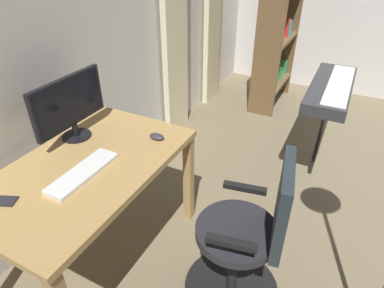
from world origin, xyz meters
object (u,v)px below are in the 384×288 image
computer_keyboard (83,173)px  piano_keyboard (331,90)px  cell_phone_by_monitor (1,201)px  bookshelf (273,37)px  computer_mouse (157,136)px  desk (89,179)px  office_chair (247,242)px  computer_monitor (70,105)px

computer_keyboard → piano_keyboard: piano_keyboard is taller
cell_phone_by_monitor → bookshelf: bearing=149.5°
computer_mouse → cell_phone_by_monitor: size_ratio=0.69×
desk → computer_mouse: computer_mouse is taller
office_chair → piano_keyboard: size_ratio=0.97×
office_chair → bookshelf: bearing=3.0°
computer_monitor → computer_mouse: (-0.21, 0.47, -0.20)m
desk → computer_mouse: bearing=153.2°
office_chair → computer_keyboard: bearing=93.5°
computer_keyboard → cell_phone_by_monitor: computer_keyboard is taller
computer_monitor → desk: bearing=52.3°
desk → bookshelf: size_ratio=0.78×
bookshelf → cell_phone_by_monitor: bearing=-7.0°
cell_phone_by_monitor → bookshelf: size_ratio=0.09×
desk → computer_keyboard: (0.08, 0.05, 0.11)m
computer_monitor → bookshelf: 2.72m
computer_monitor → cell_phone_by_monitor: bearing=10.3°
desk → computer_keyboard: 0.15m
office_chair → cell_phone_by_monitor: 1.25m
desk → cell_phone_by_monitor: cell_phone_by_monitor is taller
computer_mouse → desk: bearing=-26.8°
office_chair → cell_phone_by_monitor: (0.56, -1.07, 0.30)m
computer_monitor → bookshelf: size_ratio=0.33×
office_chair → computer_monitor: 1.30m
office_chair → computer_keyboard: (0.22, -0.87, 0.31)m
desk → bookshelf: (-2.87, 0.25, 0.16)m
office_chair → computer_keyboard: 0.95m
piano_keyboard → computer_keyboard: bearing=-29.9°
computer_keyboard → cell_phone_by_monitor: (0.34, -0.20, -0.01)m
computer_mouse → cell_phone_by_monitor: bearing=-23.2°
desk → computer_keyboard: computer_keyboard is taller
computer_keyboard → computer_mouse: bearing=162.3°
computer_monitor → computer_mouse: computer_monitor is taller
bookshelf → piano_keyboard: (1.12, 0.81, -0.08)m
office_chair → computer_mouse: 0.83m
desk → computer_monitor: 0.46m
cell_phone_by_monitor → piano_keyboard: 2.49m
piano_keyboard → desk: bearing=-32.1°
computer_keyboard → piano_keyboard: bearing=151.0°
bookshelf → computer_monitor: bearing=-11.0°
desk → bookshelf: 2.89m
office_chair → computer_monitor: bearing=76.5°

